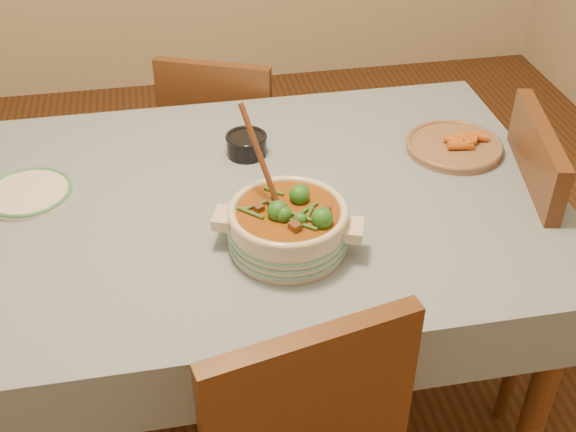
% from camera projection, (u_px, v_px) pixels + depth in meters
% --- Properties ---
extents(floor, '(4.50, 4.50, 0.00)m').
position_uv_depth(floor, '(247.00, 390.00, 2.32)').
color(floor, '#422512').
rests_on(floor, ground).
extents(dining_table, '(1.68, 1.08, 0.76)m').
position_uv_depth(dining_table, '(238.00, 227.00, 1.92)').
color(dining_table, brown).
rests_on(dining_table, floor).
extents(stew_casserole, '(0.35, 0.34, 0.33)m').
position_uv_depth(stew_casserole, '(288.00, 223.00, 1.67)').
color(stew_casserole, beige).
rests_on(stew_casserole, dining_table).
extents(white_plate, '(0.23, 0.23, 0.02)m').
position_uv_depth(white_plate, '(28.00, 193.00, 1.87)').
color(white_plate, silver).
rests_on(white_plate, dining_table).
extents(condiment_bowl, '(0.15, 0.15, 0.06)m').
position_uv_depth(condiment_bowl, '(247.00, 144.00, 2.02)').
color(condiment_bowl, black).
rests_on(condiment_bowl, dining_table).
extents(fried_plate, '(0.33, 0.33, 0.05)m').
position_uv_depth(fried_plate, '(454.00, 145.00, 2.05)').
color(fried_plate, '#9A7155').
rests_on(fried_plate, dining_table).
extents(chair_far, '(0.51, 0.51, 0.84)m').
position_uv_depth(chair_far, '(226.00, 144.00, 2.63)').
color(chair_far, '#56351A').
rests_on(chair_far, floor).
extents(chair_right, '(0.51, 0.51, 0.92)m').
position_uv_depth(chair_right, '(553.00, 248.00, 2.08)').
color(chair_right, '#56351A').
rests_on(chair_right, floor).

